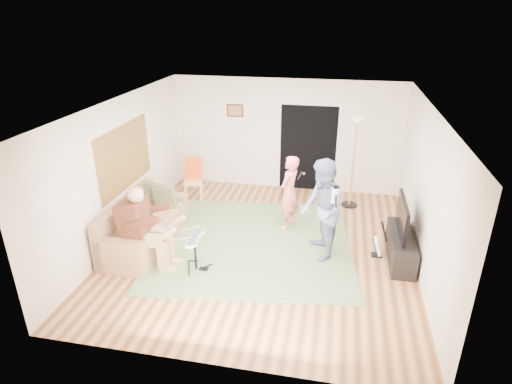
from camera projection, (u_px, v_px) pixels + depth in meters
floor at (263, 247)px, 8.15m from camera, size 6.00×6.00×0.00m
walls at (263, 181)px, 7.61m from camera, size 5.50×6.00×2.70m
ceiling at (264, 106)px, 7.07m from camera, size 6.00×6.00×0.00m
window_blinds at (125, 157)px, 8.20m from camera, size 0.00×2.05×2.05m
doorway at (308, 149)px, 10.32m from camera, size 2.10×0.00×2.10m
picture_frame at (235, 111)px, 10.30m from camera, size 0.42×0.03×0.32m
area_rug at (253, 242)px, 8.29m from camera, size 4.16×4.09×0.02m
sofa at (141, 230)px, 8.15m from camera, size 0.92×2.23×0.90m
drummer at (147, 236)px, 7.38m from camera, size 0.95×0.53×1.46m
drum_kit at (195, 255)px, 7.33m from camera, size 0.36×0.65×0.67m
singer at (289, 193)px, 8.59m from camera, size 0.53×0.65×1.54m
microphone at (300, 176)px, 8.40m from camera, size 0.06×0.06×0.24m
guitarist at (322, 210)px, 7.49m from camera, size 0.91×1.05×1.85m
guitar_held at (334, 194)px, 7.32m from camera, size 0.14×0.60×0.26m
guitar_spare at (378, 246)px, 7.77m from camera, size 0.26×0.23×0.71m
torchiere_lamp at (355, 147)px, 9.28m from camera, size 0.37×0.37×2.06m
dining_chair at (194, 185)px, 10.03m from camera, size 0.51×0.53×0.98m
tv_cabinet at (401, 247)px, 7.65m from camera, size 0.40×1.40×0.50m
television at (402, 217)px, 7.42m from camera, size 0.06×1.14×0.61m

